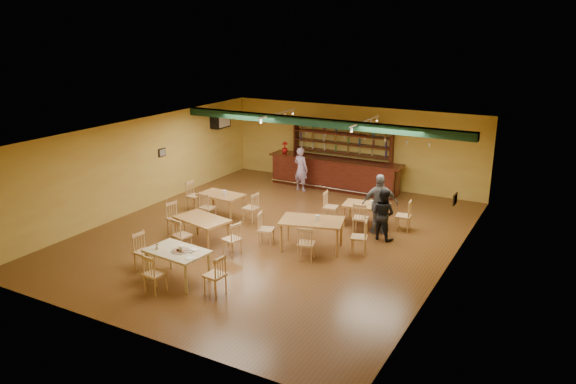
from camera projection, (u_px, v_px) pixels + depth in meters
The scene contains 23 objects.
floor at pixel (274, 234), 16.14m from camera, with size 12.00×12.00×0.00m, color brown.
ceiling_beam at pixel (317, 122), 17.65m from camera, with size 10.00×0.30×0.25m, color black.
track_rail_left at pixel (278, 113), 18.96m from camera, with size 0.05×2.50×0.05m, color white.
track_rail_right at pixel (365, 121), 17.48m from camera, with size 0.05×2.50×0.05m, color white.
ac_unit at pixel (220, 120), 21.18m from camera, with size 0.34×0.70×0.48m, color white.
picture_left at pixel (162, 152), 18.77m from camera, with size 0.04×0.34×0.28m, color black.
picture_right at pixel (455, 199), 13.77m from camera, with size 0.04×0.34×0.28m, color black.
bar_counter at pixel (334, 174), 20.47m from camera, with size 5.11×0.85×1.13m, color #38110B.
back_bar_hutch at pixel (342, 155), 20.83m from camera, with size 3.95×0.40×2.28m, color #38110B.
poinsettia at pixel (285, 147), 21.21m from camera, with size 0.24×0.24×0.42m, color #B81111.
dining_table_a at pixel (222, 205), 17.64m from camera, with size 1.41×0.85×0.71m, color #A26F39.
dining_table_b at pixel (366, 215), 16.73m from camera, with size 1.35×0.81×0.68m, color #A26F39.
dining_table_c at pixel (202, 231), 15.33m from camera, with size 1.51×0.90×0.75m, color #A26F39.
dining_table_d at pixel (312, 234), 14.97m from camera, with size 1.67×1.00×0.83m, color #A26F39.
near_table at pixel (178, 265), 13.12m from camera, with size 1.45×0.93×0.78m, color tan.
pizza_tray at pixel (180, 251), 12.96m from camera, with size 0.40×0.40×0.01m, color silver.
parmesan_shaker at pixel (157, 247), 13.07m from camera, with size 0.07×0.07×0.11m, color #EAE5C6.
napkin_stack at pixel (195, 250), 13.01m from camera, with size 0.20×0.15×0.03m, color white.
pizza_server at pixel (187, 251), 12.92m from camera, with size 0.32×0.09×0.00m, color silver.
side_plate at pixel (191, 258), 12.57m from camera, with size 0.22×0.22×0.01m, color white.
patron_bar at pixel (301, 169), 20.15m from camera, with size 0.59×0.39×1.62m, color purple.
patron_right_a at pixel (383, 214), 15.57m from camera, with size 0.72×0.56×1.49m, color black.
patron_right_b at pixel (380, 204), 15.95m from camera, with size 1.05×0.44×1.78m, color slate.
Camera 1 is at (7.64, -13.00, 5.88)m, focal length 34.44 mm.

